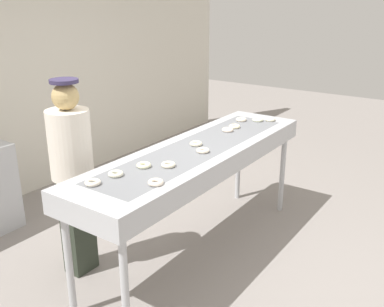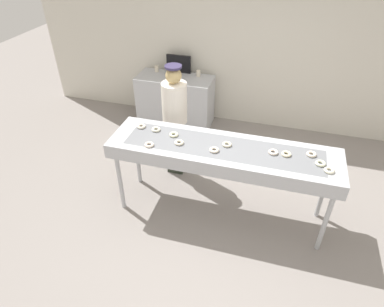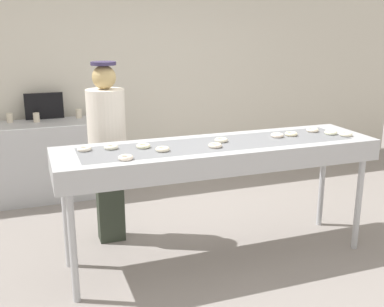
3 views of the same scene
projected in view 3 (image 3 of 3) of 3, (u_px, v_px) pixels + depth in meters
The scene contains 21 objects.
ground_plane at pixel (217, 256), 4.12m from camera, with size 16.00×16.00×0.00m, color gray.
back_wall at pixel (143, 54), 5.98m from camera, with size 8.00×0.12×3.28m, color silver.
fryer_conveyor at pixel (219, 154), 3.87m from camera, with size 2.73×0.72×1.05m.
sugar_donut_0 at pixel (163, 149), 3.61m from camera, with size 0.11×0.11×0.03m, color #F3E8CA.
sugar_donut_1 at pixel (215, 145), 3.72m from camera, with size 0.11×0.11×0.03m, color white.
sugar_donut_2 at pixel (143, 146), 3.70m from camera, with size 0.11×0.11×0.03m, color #EEEEC2.
sugar_donut_3 at pixel (111, 147), 3.67m from camera, with size 0.11×0.11×0.03m, color #ECE8CD.
sugar_donut_4 at pixel (84, 149), 3.62m from camera, with size 0.11×0.11×0.03m, color white.
sugar_donut_5 at pixel (346, 134), 4.10m from camera, with size 0.11×0.11×0.03m, color #F1E9CB.
sugar_donut_6 at pixel (291, 134), 4.11m from camera, with size 0.11×0.11×0.03m, color #FEF0C4.
sugar_donut_7 at pixel (126, 158), 3.37m from camera, with size 0.11×0.11×0.03m, color #F6E4CE.
sugar_donut_8 at pixel (277, 135), 4.06m from camera, with size 0.11×0.11×0.03m, color white.
sugar_donut_9 at pixel (221, 140), 3.89m from camera, with size 0.11×0.11×0.03m, color #EEE6C8.
sugar_donut_10 at pixel (331, 133), 4.16m from camera, with size 0.11×0.11×0.03m, color #EEF0CB.
sugar_donut_11 at pixel (312, 130), 4.27m from camera, with size 0.11×0.11×0.03m, color #F6E5CA.
worker_baker at pixel (107, 142), 4.22m from camera, with size 0.35×0.35×1.69m.
prep_counter at pixel (50, 160), 5.46m from camera, with size 1.35×0.59×0.91m, color #B7BABF.
paper_cup_0 at pixel (79, 114), 5.60m from camera, with size 0.07×0.07×0.11m, color beige.
paper_cup_1 at pixel (36, 117), 5.37m from camera, with size 0.07×0.07×0.11m, color beige.
paper_cup_2 at pixel (10, 118), 5.34m from camera, with size 0.07×0.07×0.11m, color beige.
menu_display at pixel (44, 106), 5.52m from camera, with size 0.45×0.04×0.31m, color black.
Camera 3 is at (-1.48, -3.43, 1.99)m, focal length 43.06 mm.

